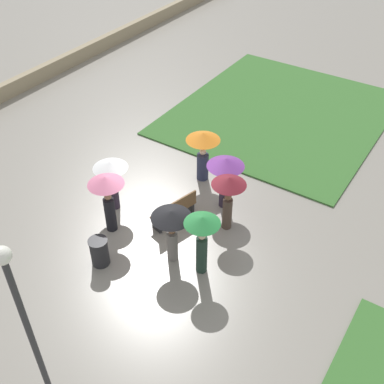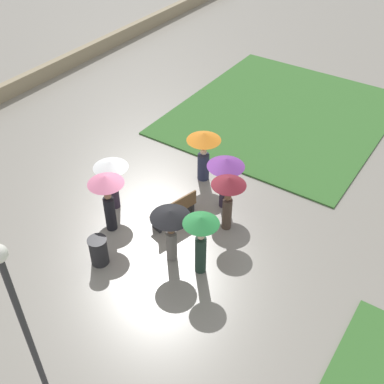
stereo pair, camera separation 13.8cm
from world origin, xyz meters
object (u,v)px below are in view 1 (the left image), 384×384
Objects in this scene: park_bench at (175,210)px; crowd_person_orange at (203,146)px; crowd_person_green at (202,234)px; trash_bin at (99,252)px; crowd_person_pink at (107,191)px; lamp_post at (24,317)px; crowd_person_maroon at (229,190)px; crowd_person_purple at (225,169)px; crowd_person_white at (111,173)px; crowd_person_black at (172,223)px.

crowd_person_orange reaches higher than park_bench.
park_bench is 0.80× the size of crowd_person_green.
trash_bin is 1.72m from crowd_person_pink.
crowd_person_pink reaches higher than park_bench.
crowd_person_pink is at bearing -152.32° from lamp_post.
crowd_person_maroon is (-1.96, 2.85, -0.01)m from crowd_person_pink.
crowd_person_green reaches higher than crowd_person_purple.
crowd_person_white is at bearing -151.23° from lamp_post.
lamp_post is 2.52× the size of crowd_person_maroon.
park_bench is 1.86m from crowd_person_maroon.
crowd_person_orange is (-8.46, -1.60, -1.71)m from lamp_post.
crowd_person_white is 3.61m from crowd_person_maroon.
crowd_person_white is at bearing -40.65° from crowd_person_maroon.
lamp_post reaches higher than park_bench.
crowd_person_white is 0.93× the size of crowd_person_maroon.
crowd_person_purple is 1.57m from crowd_person_orange.
crowd_person_maroon is (1.66, 1.91, 0.13)m from crowd_person_orange.
lamp_post is at bearing 25.17° from park_bench.
crowd_person_green reaches higher than trash_bin.
trash_bin is (2.54, -0.75, -0.02)m from park_bench.
crowd_person_orange is 2.54m from crowd_person_maroon.
trash_bin is 0.44× the size of crowd_person_pink.
crowd_person_green is at bearing 39.80° from crowd_person_maroon.
park_bench is at bearing -9.13° from crowd_person_pink.
crowd_person_green is (1.22, 1.73, 0.93)m from park_bench.
lamp_post is at bearing 27.60° from trash_bin.
crowd_person_orange reaches higher than crowd_person_white.
crowd_person_white is 1.00× the size of crowd_person_black.
lamp_post is 6.68m from crowd_person_white.
lamp_post reaches higher than crowd_person_orange.
crowd_person_purple is at bearing 150.73° from crowd_person_orange.
crowd_person_white is 1.01m from crowd_person_pink.
crowd_person_black is at bearing -51.23° from crowd_person_pink.
crowd_person_green is at bearing 168.13° from crowd_person_purple.
crowd_person_purple reaches higher than crowd_person_orange.
crowd_person_maroon reaches higher than crowd_person_purple.
park_bench is 0.89× the size of crowd_person_black.
park_bench is 6.75m from lamp_post.
trash_bin is (-3.60, -1.88, -2.58)m from lamp_post.
crowd_person_purple is at bearing 158.25° from trash_bin.
crowd_person_white is at bearing 72.74° from crowd_person_pink.
trash_bin is at bearing 89.51° from crowd_person_orange.
crowd_person_green is at bearing -50.35° from crowd_person_pink.
crowd_person_maroon reaches higher than crowd_person_black.
crowd_person_white is at bearing 64.51° from crowd_person_orange.
crowd_person_pink is 3.75m from crowd_person_orange.
lamp_post is 6.99m from crowd_person_maroon.
crowd_person_pink is 3.46m from crowd_person_maroon.
crowd_person_black is (1.28, 0.81, 0.88)m from park_bench.
crowd_person_black is at bearing 128.86° from trash_bin.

